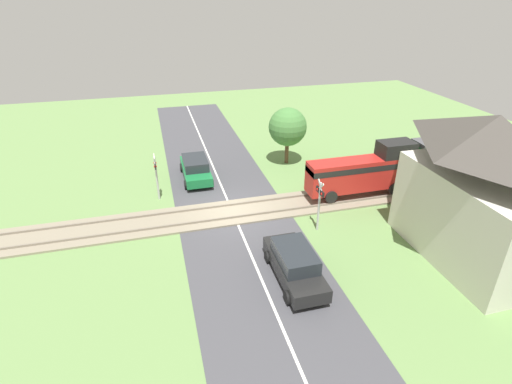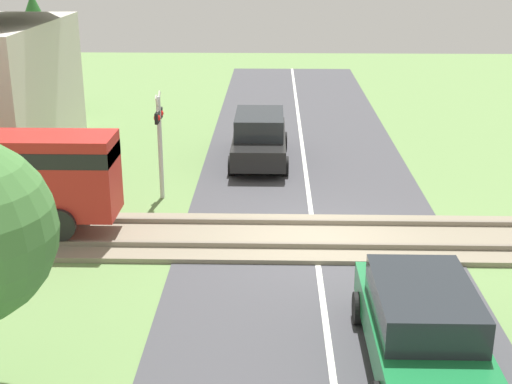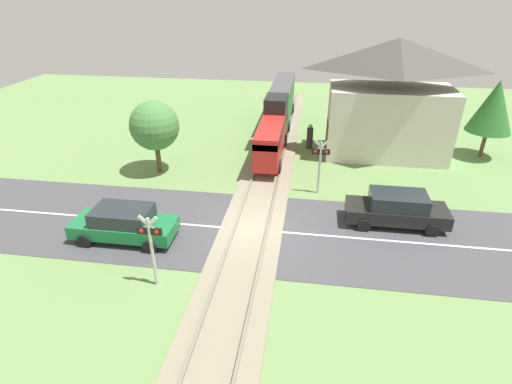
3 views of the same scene
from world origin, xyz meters
TOP-DOWN VIEW (x-y plane):
  - ground_plane at (0.00, 0.00)m, footprint 60.00×60.00m
  - road_surface at (0.00, 0.00)m, footprint 48.00×6.40m
  - track_bed at (0.00, 0.00)m, footprint 2.80×48.00m
  - car_near_crossing at (-5.24, -1.44)m, footprint 4.36×1.87m
  - car_far_side at (6.38, 1.44)m, footprint 4.45×1.81m
  - crossing_signal_east_approach at (2.88, 4.04)m, footprint 0.90×0.18m
  - tree_by_station at (13.04, 10.49)m, footprint 2.61×2.61m

SIDE VIEW (x-z plane):
  - ground_plane at x=0.00m, z-range 0.00..0.00m
  - road_surface at x=0.00m, z-range 0.00..0.02m
  - track_bed at x=0.00m, z-range -0.05..0.19m
  - car_near_crossing at x=-5.24m, z-range 0.03..1.52m
  - car_far_side at x=6.38m, z-range 0.03..1.60m
  - crossing_signal_east_approach at x=2.88m, z-range 0.42..3.35m
  - tree_by_station at x=13.04m, z-range 0.83..5.64m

